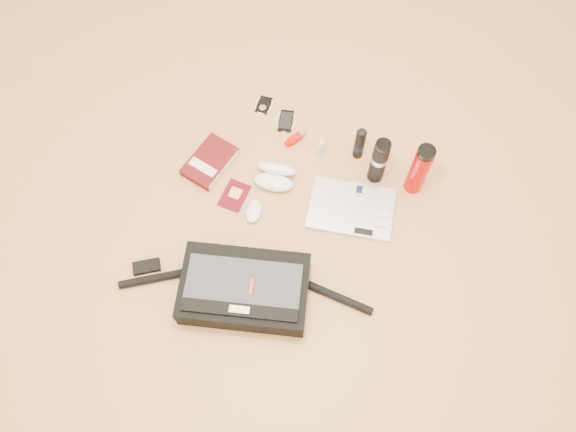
{
  "coord_description": "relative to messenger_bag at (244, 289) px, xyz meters",
  "views": [
    {
      "loc": [
        0.43,
        -0.76,
        2.01
      ],
      "look_at": [
        0.01,
        0.05,
        0.06
      ],
      "focal_mm": 35.0,
      "sensor_mm": 36.0,
      "label": 1
    }
  ],
  "objects": [
    {
      "name": "ground",
      "position": [
        -0.0,
        0.28,
        -0.06
      ],
      "size": [
        4.0,
        4.0,
        0.0
      ],
      "primitive_type": "plane",
      "color": "#B4804B",
      "rests_on": "ground"
    },
    {
      "name": "messenger_bag",
      "position": [
        0.0,
        0.0,
        0.0
      ],
      "size": [
        0.89,
        0.43,
        0.13
      ],
      "rotation": [
        0.0,
        0.0,
        0.37
      ],
      "color": "black",
      "rests_on": "ground"
    },
    {
      "name": "laptop",
      "position": [
        0.21,
        0.5,
        -0.05
      ],
      "size": [
        0.38,
        0.32,
        0.03
      ],
      "rotation": [
        0.0,
        0.0,
        0.29
      ],
      "color": "silver",
      "rests_on": "ground"
    },
    {
      "name": "book",
      "position": [
        -0.4,
        0.42,
        -0.04
      ],
      "size": [
        0.17,
        0.23,
        0.04
      ],
      "rotation": [
        0.0,
        0.0,
        -0.1
      ],
      "color": "#430B0B",
      "rests_on": "ground"
    },
    {
      "name": "passport",
      "position": [
        -0.24,
        0.34,
        -0.06
      ],
      "size": [
        0.11,
        0.14,
        0.01
      ],
      "rotation": [
        0.0,
        0.0,
        0.09
      ],
      "color": "#490410",
      "rests_on": "ground"
    },
    {
      "name": "mouse",
      "position": [
        -0.13,
        0.31,
        -0.04
      ],
      "size": [
        0.09,
        0.12,
        0.03
      ],
      "rotation": [
        0.0,
        0.0,
        0.31
      ],
      "color": "white",
      "rests_on": "ground"
    },
    {
      "name": "sunglasses_case",
      "position": [
        -0.13,
        0.48,
        -0.03
      ],
      "size": [
        0.19,
        0.17,
        0.09
      ],
      "rotation": [
        0.0,
        0.0,
        0.25
      ],
      "color": "silver",
      "rests_on": "ground"
    },
    {
      "name": "ipod",
      "position": [
        -0.34,
        0.78,
        -0.05
      ],
      "size": [
        0.09,
        0.1,
        0.01
      ],
      "rotation": [
        0.0,
        0.0,
        0.18
      ],
      "color": "black",
      "rests_on": "ground"
    },
    {
      "name": "phone",
      "position": [
        -0.22,
        0.75,
        -0.05
      ],
      "size": [
        0.11,
        0.12,
        0.01
      ],
      "rotation": [
        0.0,
        0.0,
        0.34
      ],
      "color": "black",
      "rests_on": "ground"
    },
    {
      "name": "inhaler",
      "position": [
        -0.14,
        0.69,
        -0.05
      ],
      "size": [
        0.06,
        0.1,
        0.03
      ],
      "rotation": [
        0.0,
        0.0,
        -0.42
      ],
      "color": "#BF0A02",
      "rests_on": "ground"
    },
    {
      "name": "spray_bottle",
      "position": [
        -0.02,
        0.67,
        -0.02
      ],
      "size": [
        0.03,
        0.03,
        0.1
      ],
      "rotation": [
        0.0,
        0.0,
        -0.43
      ],
      "color": "#95B8C7",
      "rests_on": "ground"
    },
    {
      "name": "aerosol_can",
      "position": [
        0.12,
        0.74,
        0.03
      ],
      "size": [
        0.05,
        0.05,
        0.18
      ],
      "rotation": [
        0.0,
        0.0,
        -0.37
      ],
      "color": "black",
      "rests_on": "ground"
    },
    {
      "name": "thermos_black",
      "position": [
        0.23,
        0.68,
        0.06
      ],
      "size": [
        0.07,
        0.07,
        0.25
      ],
      "rotation": [
        0.0,
        0.0,
        0.16
      ],
      "color": "black",
      "rests_on": "ground"
    },
    {
      "name": "thermos_red",
      "position": [
        0.38,
        0.71,
        0.08
      ],
      "size": [
        0.09,
        0.09,
        0.27
      ],
      "rotation": [
        0.0,
        0.0,
        0.28
      ],
      "color": "#AB0304",
      "rests_on": "ground"
    }
  ]
}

